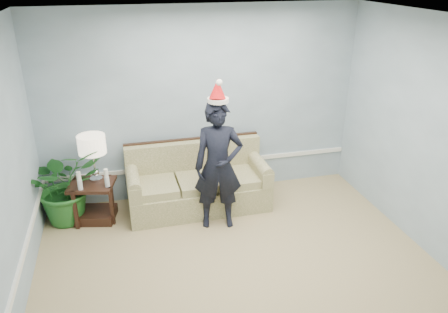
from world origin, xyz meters
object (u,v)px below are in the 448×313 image
sofa (197,185)px  side_table (95,205)px  table_lamp (92,146)px  teddy_bear (218,168)px  man (218,166)px  houseplant (65,185)px

sofa → side_table: sofa is taller
table_lamp → teddy_bear: 1.67m
sofa → man: (0.17, -0.55, 0.52)m
table_lamp → man: bearing=-21.3°
sofa → teddy_bear: bearing=-31.3°
teddy_bear → sofa: bearing=132.6°
sofa → side_table: size_ratio=2.95×
side_table → houseplant: 0.46m
man → teddy_bear: bearing=87.0°
table_lamp → teddy_bear: (1.60, -0.19, -0.41)m
man → table_lamp: bearing=167.8°
houseplant → man: bearing=-17.4°
table_lamp → man: size_ratio=0.37×
houseplant → teddy_bear: bearing=-5.6°
sofa → table_lamp: size_ratio=3.07×
side_table → teddy_bear: (1.66, -0.11, 0.40)m
houseplant → table_lamp: bearing=-1.0°
side_table → teddy_bear: teddy_bear is taller
teddy_bear → man: bearing=-118.8°
side_table → table_lamp: table_lamp is taller
sofa → table_lamp: table_lamp is taller
sofa → table_lamp: (-1.35, 0.04, 0.70)m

